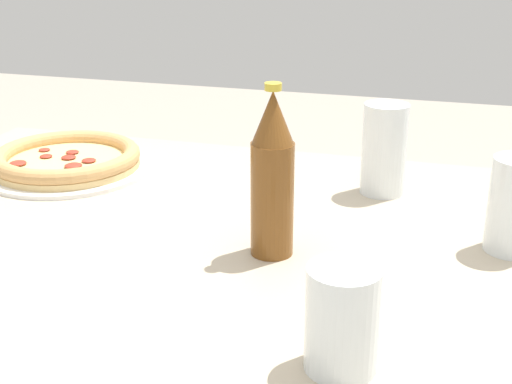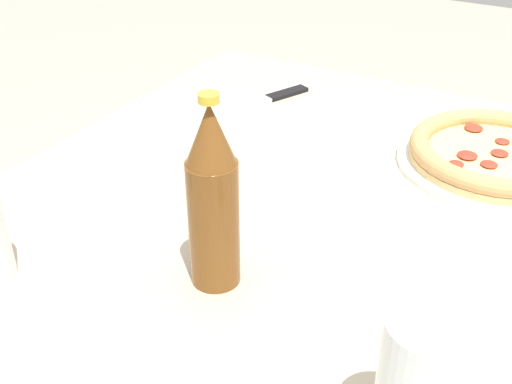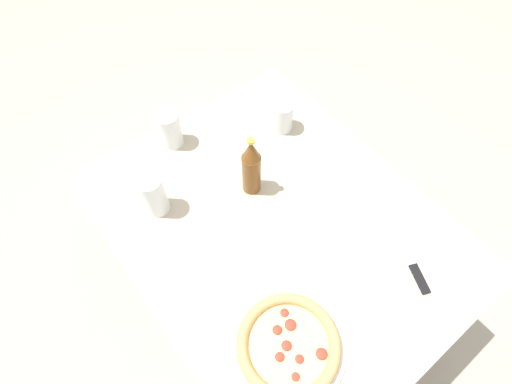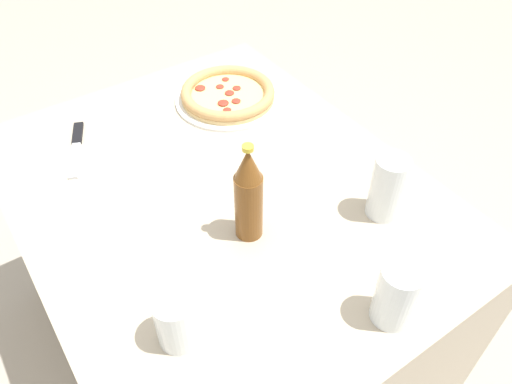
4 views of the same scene
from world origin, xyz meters
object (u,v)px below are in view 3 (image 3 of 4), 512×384
glass_orange_juice (170,130)px  knife (411,261)px  pizza_veggie (288,345)px  beer_bottle (251,167)px  glass_cola (154,196)px  glass_lemonade (282,117)px

glass_orange_juice → knife: (0.84, 0.32, -0.06)m
pizza_veggie → beer_bottle: beer_bottle is taller
beer_bottle → knife: 0.56m
glass_cola → beer_bottle: size_ratio=0.64×
pizza_veggie → glass_cola: 0.59m
pizza_veggie → glass_lemonade: glass_lemonade is taller
glass_orange_juice → beer_bottle: beer_bottle is taller
glass_orange_juice → glass_lemonade: 0.40m
glass_lemonade → glass_orange_juice: bearing=-117.8°
glass_lemonade → beer_bottle: 0.29m
glass_orange_juice → beer_bottle: bearing=17.5°
glass_orange_juice → glass_cola: size_ratio=0.88×
pizza_veggie → glass_orange_juice: 0.81m
glass_cola → beer_bottle: 0.32m
pizza_veggie → glass_cola: glass_cola is taller
pizza_veggie → glass_lemonade: size_ratio=2.66×
glass_orange_juice → glass_cola: 0.28m
beer_bottle → glass_cola: bearing=-113.1°
glass_cola → glass_orange_juice: bearing=138.5°
glass_cola → knife: bearing=38.5°
pizza_veggie → beer_bottle: size_ratio=1.26×
glass_orange_juice → beer_bottle: size_ratio=0.56×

